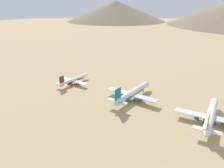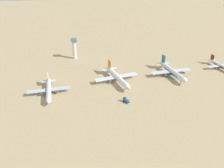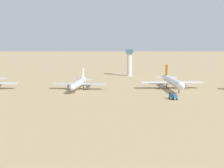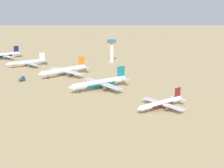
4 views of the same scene
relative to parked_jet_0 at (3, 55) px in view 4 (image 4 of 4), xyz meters
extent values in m
plane|color=tan|center=(-12.05, 123.91, -4.68)|extent=(1800.00, 1800.00, 0.00)
cylinder|color=silver|center=(0.38, 0.06, 0.18)|extent=(41.84, 10.66, 4.40)
cone|color=silver|center=(-21.81, -3.34, 0.18)|extent=(3.80, 4.40, 3.96)
cube|color=#141E51|center=(-17.69, -2.71, 5.33)|extent=(6.35, 1.36, 8.10)
cube|color=silver|center=(-18.38, -2.82, 0.62)|extent=(5.76, 14.29, 0.42)
cube|color=silver|center=(-1.33, -0.20, -0.59)|extent=(11.68, 39.77, 0.52)
cylinder|color=#4C4C54|center=(-1.47, 6.80, -2.18)|extent=(5.21, 3.37, 2.66)
cylinder|color=#4C4C54|center=(0.63, -6.93, -2.18)|extent=(5.21, 3.37, 2.66)
cylinder|color=black|center=(-2.93, 2.59, -2.47)|extent=(0.51, 0.51, 4.42)
cylinder|color=black|center=(-2.02, -3.35, -2.47)|extent=(0.51, 0.51, 4.42)
cylinder|color=#141E51|center=(0.38, 0.06, -0.15)|extent=(23.32, 7.83, 4.41)
cylinder|color=silver|center=(-6.02, 62.26, -0.16)|extent=(38.81, 4.56, 4.09)
cone|color=silver|center=(15.08, 62.51, -0.16)|extent=(3.49, 4.05, 4.01)
cone|color=silver|center=(-26.91, 62.00, -0.16)|extent=(3.06, 3.72, 3.68)
cube|color=white|center=(-23.03, 62.05, 4.64)|extent=(5.93, 0.45, 7.54)
cube|color=#B6BBC5|center=(-23.68, 62.04, 0.25)|extent=(3.60, 12.96, 0.39)
cube|color=#B6BBC5|center=(-7.64, 62.24, -0.87)|extent=(5.83, 36.67, 0.48)
cylinder|color=#4C4C54|center=(-6.85, 68.71, -2.35)|extent=(4.55, 2.53, 2.48)
cylinder|color=#4C4C54|center=(-6.70, 55.79, -2.35)|extent=(4.55, 2.53, 2.48)
cylinder|color=black|center=(8.71, 62.44, -2.62)|extent=(0.47, 0.47, 4.11)
cylinder|color=black|center=(-8.75, 65.02, -2.62)|extent=(0.47, 0.47, 4.11)
cylinder|color=black|center=(-8.68, 59.42, -2.62)|extent=(0.47, 0.47, 4.11)
cylinder|color=white|center=(-6.02, 62.26, -0.46)|extent=(21.37, 4.36, 4.10)
cylinder|color=white|center=(-16.01, 126.26, 0.70)|extent=(46.31, 11.56, 4.87)
cone|color=white|center=(8.82, 129.93, 0.70)|extent=(4.75, 5.32, 4.77)
cone|color=white|center=(-40.59, 122.62, 0.70)|extent=(4.19, 4.86, 4.38)
cube|color=orange|center=(-36.03, 123.30, 6.40)|extent=(7.03, 1.47, 8.96)
cube|color=silver|center=(-36.79, 123.19, 1.19)|extent=(6.30, 15.80, 0.46)
cube|color=silver|center=(-17.91, 125.98, -0.15)|extent=(12.71, 44.01, 0.58)
cylinder|color=#4C4C54|center=(-18.02, 133.73, -1.91)|extent=(5.75, 3.70, 2.95)
cylinder|color=#4C4C54|center=(-15.77, 118.53, -1.91)|extent=(5.75, 3.70, 2.95)
cylinder|color=black|center=(1.32, 128.82, -2.23)|extent=(0.56, 0.56, 4.89)
cylinder|color=black|center=(-19.67, 129.08, -2.23)|extent=(0.56, 0.56, 4.89)
cylinder|color=black|center=(-18.69, 122.50, -2.23)|extent=(0.56, 0.56, 4.89)
cylinder|color=silver|center=(-15.98, 184.75, 0.76)|extent=(46.69, 5.97, 4.92)
cone|color=silver|center=(9.38, 185.32, 0.76)|extent=(4.25, 4.91, 4.82)
cone|color=silver|center=(-41.08, 184.18, 0.76)|extent=(3.72, 4.51, 4.43)
cube|color=#14727F|center=(-36.42, 184.28, 6.52)|extent=(7.13, 0.61, 9.06)
cube|color=silver|center=(-37.20, 184.27, 1.25)|extent=(4.49, 15.62, 0.47)
cube|color=silver|center=(-17.92, 184.70, -0.10)|extent=(7.46, 44.13, 0.58)
cylinder|color=#4C4C54|center=(-17.06, 192.49, -1.88)|extent=(5.50, 3.10, 2.98)
cylinder|color=#4C4C54|center=(-16.71, 176.96, -1.88)|extent=(5.50, 3.10, 2.98)
cylinder|color=black|center=(1.72, 185.15, -2.21)|extent=(0.57, 0.57, 4.94)
cylinder|color=black|center=(-19.29, 188.04, -2.21)|extent=(0.57, 0.57, 4.94)
cylinder|color=black|center=(-19.14, 181.31, -2.21)|extent=(0.57, 0.57, 4.94)
cylinder|color=#14727F|center=(-15.98, 184.75, 0.39)|extent=(25.73, 5.51, 4.93)
cylinder|color=white|center=(-20.45, 246.66, -0.71)|extent=(34.15, 4.92, 3.59)
cone|color=white|center=(-1.94, 247.39, -0.71)|extent=(3.16, 3.64, 3.52)
cone|color=white|center=(-38.77, 245.94, -0.71)|extent=(2.77, 3.33, 3.23)
cube|color=maroon|center=(-35.37, 246.08, 3.50)|extent=(5.21, 0.53, 6.62)
cube|color=silver|center=(-35.94, 246.05, -0.35)|extent=(3.47, 11.45, 0.34)
cube|color=silver|center=(-21.87, 246.61, -1.34)|extent=(5.98, 32.30, 0.43)
cylinder|color=#4C4C54|center=(-21.33, 252.30, -2.64)|extent=(4.05, 2.33, 2.17)
cylinder|color=#4C4C54|center=(-20.89, 240.97, -2.64)|extent=(4.05, 2.33, 2.17)
cylinder|color=black|center=(-7.53, 247.17, -2.87)|extent=(0.42, 0.42, 3.61)
cylinder|color=black|center=(-22.91, 249.02, -2.87)|extent=(0.42, 0.42, 3.61)
cylinder|color=black|center=(-22.71, 244.11, -2.87)|extent=(0.42, 0.42, 3.61)
cylinder|color=maroon|center=(-20.45, 246.66, -0.98)|extent=(18.84, 4.33, 3.60)
cube|color=#1E5999|center=(22.54, 123.36, -2.73)|extent=(5.65, 4.62, 1.70)
cube|color=#333338|center=(21.08, 122.50, -1.33)|extent=(2.60, 2.70, 1.10)
cylinder|color=black|center=(21.42, 121.37, -4.13)|extent=(1.13, 0.86, 1.10)
cylinder|color=black|center=(20.25, 123.35, -4.13)|extent=(1.13, 0.86, 1.10)
cylinder|color=black|center=(24.83, 123.38, -4.13)|extent=(1.13, 0.86, 1.10)
cylinder|color=black|center=(23.66, 125.36, -4.13)|extent=(1.13, 0.86, 1.10)
cylinder|color=beige|center=(-93.24, 92.26, 6.24)|extent=(4.80, 4.80, 21.83)
cube|color=#3F6B7A|center=(-93.24, 92.26, 18.95)|extent=(7.20, 7.20, 3.60)
cone|color=#70604C|center=(-602.05, -571.27, 34.19)|extent=(312.75, 312.75, 77.74)
camera|label=1|loc=(-150.35, 102.04, 67.84)|focal=34.80mm
camera|label=2|loc=(163.24, 76.72, 86.43)|focal=33.98mm
camera|label=3|loc=(196.47, 107.66, 28.22)|focal=49.06mm
camera|label=4|loc=(115.28, 383.82, 58.70)|focal=51.72mm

